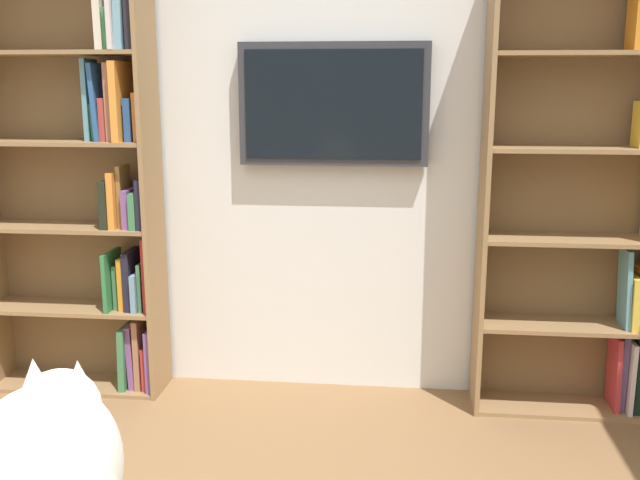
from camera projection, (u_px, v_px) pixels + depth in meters
wall_back at (319, 124)px, 3.49m from camera, size 4.52×0.06×2.70m
bookshelf_left at (606, 201)px, 3.25m from camera, size 0.91×0.28×2.10m
bookshelf_right at (90, 186)px, 3.51m from camera, size 0.89×0.28×2.11m
wall_mounted_tv at (334, 104)px, 3.38m from camera, size 0.91×0.07×0.58m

